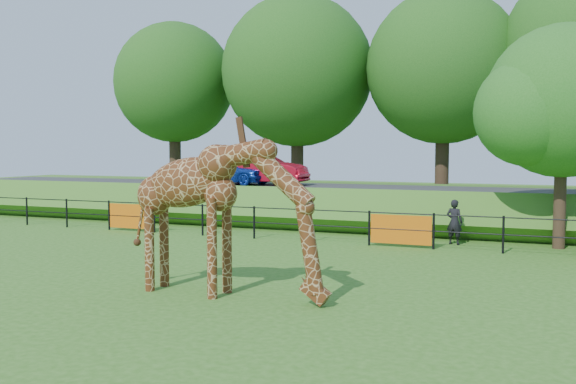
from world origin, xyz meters
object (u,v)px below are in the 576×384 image
giraffe (225,218)px  car_blue (230,170)px  visitor (454,222)px  tree_east (566,107)px  car_red (259,169)px

giraffe → car_blue: 15.69m
visitor → tree_east: 4.78m
car_blue → visitor: bearing=-105.6°
car_red → tree_east: bearing=-111.2°
car_blue → visitor: size_ratio=2.70×
giraffe → visitor: bearing=72.3°
giraffe → car_red: bearing=115.1°
car_blue → car_red: size_ratio=0.90×
giraffe → visitor: (3.35, 9.06, -0.92)m
car_blue → tree_east: bearing=-98.9°
giraffe → car_red: size_ratio=1.07×
visitor → tree_east: (3.16, 0.39, 3.56)m
car_red → tree_east: tree_east is taller
giraffe → visitor: 9.71m
giraffe → tree_east: tree_east is taller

